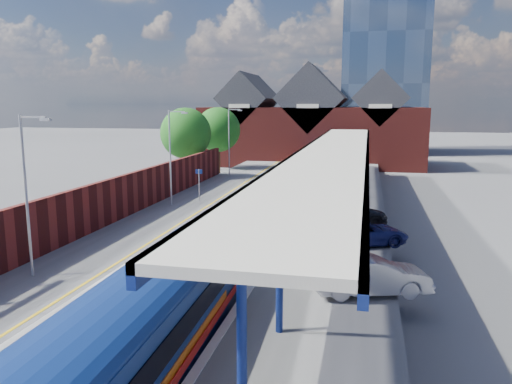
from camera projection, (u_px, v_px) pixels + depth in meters
ground at (276, 202)px, 43.70m from camera, size 240.00×240.00×0.00m
ballast_bed at (250, 229)px, 34.08m from camera, size 6.00×76.00×0.06m
rails at (250, 227)px, 34.07m from camera, size 4.51×76.00×0.14m
left_platform at (174, 218)px, 35.18m from camera, size 5.00×76.00×1.00m
right_platform at (339, 227)px, 32.71m from camera, size 6.00×76.00×1.00m
coping_left at (206, 212)px, 34.59m from camera, size 0.30×76.00×0.05m
coping_right at (296, 217)px, 33.23m from camera, size 0.30×76.00×0.05m
yellow_line at (198, 212)px, 34.72m from camera, size 0.14×76.00×0.01m
train at (280, 191)px, 36.53m from camera, size 3.21×65.96×3.45m
canopy at (335, 152)px, 33.87m from camera, size 4.50×52.00×4.48m
lamp_post_b at (28, 186)px, 21.13m from camera, size 1.48×0.18×7.00m
lamp_post_c at (172, 152)px, 36.51m from camera, size 1.48×0.18×7.00m
lamp_post_d at (230, 138)px, 51.89m from camera, size 1.48×0.18×7.00m
platform_sign at (199, 179)px, 38.54m from camera, size 0.55×0.08×2.50m
brick_wall at (90, 208)px, 29.19m from camera, size 0.35×50.00×3.86m
station_building at (312, 126)px, 69.67m from camera, size 30.00×12.12×13.78m
glass_tower at (386, 35)px, 86.10m from camera, size 14.20×14.20×40.30m
tree_near at (187, 135)px, 50.67m from camera, size 5.20×5.20×8.10m
tree_far at (219, 131)px, 58.15m from camera, size 5.20×5.20×8.10m
parked_car_silver at (371, 275)px, 19.66m from camera, size 4.87×2.92×1.52m
parked_car_dark at (348, 213)px, 31.30m from camera, size 5.14×2.95×1.40m
parked_car_blue at (364, 232)px, 26.70m from camera, size 5.09×3.60×1.29m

